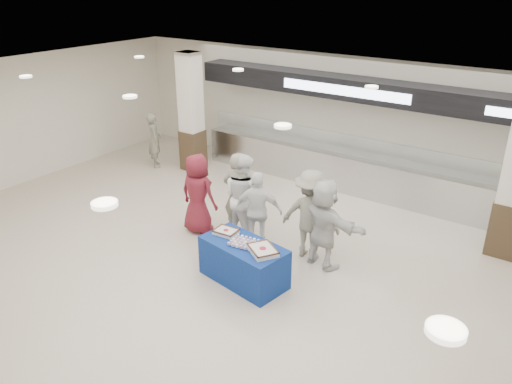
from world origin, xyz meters
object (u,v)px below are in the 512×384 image
Objects in this scene: sheet_cake_right at (263,250)px; cupcake_tray at (244,243)px; civilian_white at (324,224)px; sheet_cake_left at (226,231)px; soldier_bg at (155,140)px; soldier_a at (238,196)px; soldier_b at (310,214)px; display_table at (244,262)px; chef_short at (258,211)px; civilian_maroon at (198,194)px; chef_tall at (243,196)px.

sheet_cake_right is 0.43m from cupcake_tray.
civilian_white reaches higher than cupcake_tray.
sheet_cake_left is 0.67× the size of sheet_cake_right.
soldier_bg reaches higher than sheet_cake_right.
soldier_a reaches higher than civilian_white.
cupcake_tray is 1.53m from soldier_b.
soldier_b is 1.14× the size of soldier_bg.
soldier_bg is (-5.43, 3.21, 0.40)m from display_table.
chef_short is (-0.91, 1.17, 0.00)m from sheet_cake_right.
civilian_maroon reaches higher than sheet_cake_left.
soldier_bg is at bearing 150.95° from sheet_cake_right.
display_table is at bearing 88.33° from chef_short.
chef_short reaches higher than sheet_cake_left.
sheet_cake_right is 1.45× the size of cupcake_tray.
chef_short is 1.04× the size of soldier_bg.
civilian_maroon is (-1.41, 0.85, 0.06)m from sheet_cake_left.
soldier_a is 1.96m from civilian_white.
display_table is 0.85× the size of soldier_a.
chef_tall is (-0.98, 1.32, 0.53)m from display_table.
display_table is at bearing 173.02° from sheet_cake_right.
chef_short is at bearing 19.35° from civilian_white.
display_table is 0.96× the size of chef_short.
soldier_a is 1.59m from soldier_b.
civilian_white is at bearing 64.11° from display_table.
civilian_maroon is 2.44m from soldier_b.
sheet_cake_right is 6.71m from soldier_bg.
civilian_maroon is 1.11× the size of soldier_bg.
sheet_cake_left is 0.97× the size of cupcake_tray.
soldier_b is at bearing 173.85° from chef_short.
display_table is 1.73m from chef_tall.
sheet_cake_right is at bearing 84.09° from civilian_white.
chef_tall is (0.09, 0.04, -0.01)m from soldier_a.
display_table is 1.62m from civilian_white.
sheet_cake_left is 1.65m from soldier_b.
civilian_maroon is at bearing 148.83° from sheet_cake_left.
cupcake_tray reaches higher than display_table.
sheet_cake_right is 2.02m from soldier_a.
display_table is 1.76m from soldier_a.
civilian_white reaches higher than sheet_cake_left.
sheet_cake_left is 0.23× the size of soldier_a.
sheet_cake_left is 0.24× the size of soldier_b.
soldier_bg reaches higher than sheet_cake_left.
soldier_a is (-1.51, 1.34, 0.11)m from sheet_cake_right.
civilian_maroon is (-1.90, 0.98, 0.08)m from cupcake_tray.
chef_tall is (-0.50, 1.20, 0.11)m from sheet_cake_left.
civilian_maroon is at bearing 156.21° from sheet_cake_right.
sheet_cake_left is 0.25× the size of civilian_white.
chef_short is at bearing -163.61° from soldier_bg.
soldier_bg is (-4.95, 3.08, -0.02)m from sheet_cake_left.
chef_tall reaches higher than civilian_white.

